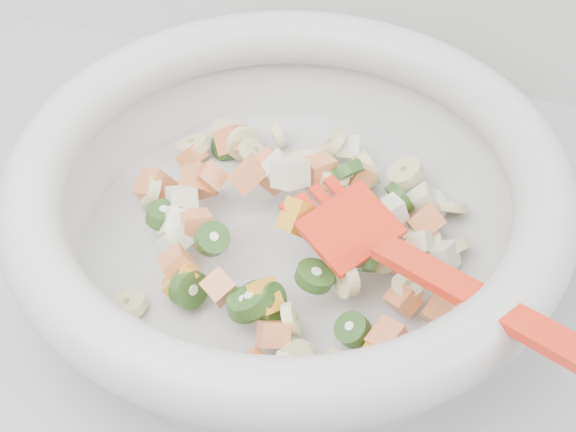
# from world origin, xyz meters

# --- Properties ---
(mixing_bowl) EXTENTS (0.42, 0.39, 0.12)m
(mixing_bowl) POSITION_xyz_m (-0.12, 1.48, 0.96)
(mixing_bowl) COLOR beige
(mixing_bowl) RESTS_ON counter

